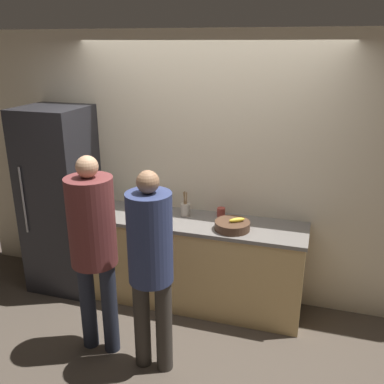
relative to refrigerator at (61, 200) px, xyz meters
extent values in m
plane|color=#4C4238|center=(1.45, -0.29, -0.95)|extent=(14.00, 14.00, 0.00)
cube|color=beige|center=(1.45, 0.33, 0.35)|extent=(5.20, 0.06, 2.60)
cube|color=tan|center=(1.45, 0.05, -0.52)|extent=(2.01, 0.57, 0.86)
cube|color=slate|center=(1.45, 0.05, -0.08)|extent=(2.04, 0.60, 0.03)
cube|color=#232328|center=(0.00, 0.00, 0.00)|extent=(0.63, 0.63, 1.90)
cylinder|color=#99999E|center=(-0.19, -0.33, 0.09)|extent=(0.02, 0.02, 0.66)
cylinder|color=#232838|center=(0.75, -0.85, -0.54)|extent=(0.13, 0.13, 0.81)
cylinder|color=#232838|center=(0.96, -0.85, -0.54)|extent=(0.13, 0.13, 0.81)
cylinder|color=brown|center=(0.85, -0.85, 0.22)|extent=(0.37, 0.37, 0.71)
sphere|color=tan|center=(0.85, -0.85, 0.66)|extent=(0.17, 0.17, 0.17)
cylinder|color=#38332D|center=(1.28, -0.92, -0.55)|extent=(0.13, 0.13, 0.79)
cylinder|color=#38332D|center=(1.46, -0.92, -0.55)|extent=(0.13, 0.13, 0.79)
cylinder|color=navy|center=(1.37, -0.92, 0.19)|extent=(0.34, 0.34, 0.69)
sphere|color=#936B4C|center=(1.37, -0.92, 0.62)|extent=(0.16, 0.16, 0.16)
cylinder|color=#4C3323|center=(1.81, -0.07, -0.02)|extent=(0.32, 0.32, 0.08)
ellipsoid|color=yellow|center=(1.84, -0.07, 0.04)|extent=(0.15, 0.12, 0.04)
cylinder|color=#ADA393|center=(1.30, 0.12, 0.00)|extent=(0.09, 0.09, 0.12)
cylinder|color=#99754C|center=(1.29, 0.12, 0.09)|extent=(0.01, 0.05, 0.19)
cylinder|color=#99754C|center=(1.31, 0.12, 0.09)|extent=(0.03, 0.04, 0.19)
cylinder|color=#99754C|center=(1.30, 0.11, 0.09)|extent=(0.04, 0.01, 0.19)
cylinder|color=#236033|center=(0.55, -0.04, -0.01)|extent=(0.08, 0.08, 0.10)
cylinder|color=#236033|center=(0.55, -0.04, 0.06)|extent=(0.04, 0.04, 0.03)
cylinder|color=black|center=(0.55, -0.04, 0.08)|extent=(0.04, 0.04, 0.01)
cylinder|color=silver|center=(1.06, 0.24, 0.01)|extent=(0.07, 0.07, 0.14)
cylinder|color=silver|center=(1.06, 0.24, 0.10)|extent=(0.03, 0.03, 0.04)
cylinder|color=black|center=(1.06, 0.24, 0.13)|extent=(0.04, 0.04, 0.02)
cylinder|color=#A33D33|center=(1.64, 0.20, -0.01)|extent=(0.08, 0.08, 0.09)
camera|label=1|loc=(2.49, -3.53, 1.53)|focal=40.00mm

